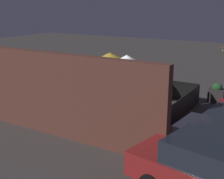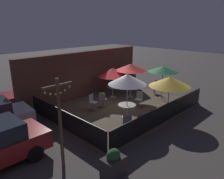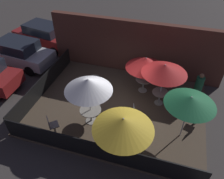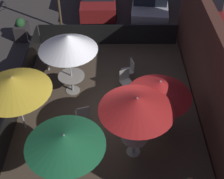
{
  "view_description": "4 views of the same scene",
  "coord_description": "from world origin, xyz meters",
  "px_view_note": "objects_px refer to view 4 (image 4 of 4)",
  "views": [
    {
      "loc": [
        -8.01,
        11.85,
        4.88
      ],
      "look_at": [
        -0.69,
        -0.3,
        0.97
      ],
      "focal_mm": 50.0,
      "sensor_mm": 36.0,
      "label": 1
    },
    {
      "loc": [
        -9.21,
        -8.35,
        5.0
      ],
      "look_at": [
        -0.82,
        -0.08,
        1.4
      ],
      "focal_mm": 35.0,
      "sensor_mm": 36.0,
      "label": 2
    },
    {
      "loc": [
        1.98,
        -7.55,
        7.65
      ],
      "look_at": [
        -0.32,
        -0.03,
        1.13
      ],
      "focal_mm": 35.0,
      "sensor_mm": 36.0,
      "label": 3
    },
    {
      "loc": [
        7.69,
        0.18,
        7.92
      ],
      "look_at": [
        0.34,
        0.16,
        1.31
      ],
      "focal_mm": 50.0,
      "sensor_mm": 36.0,
      "label": 4
    }
  ],
  "objects_px": {
    "dining_table_2": "(134,140)",
    "dining_table_0": "(72,79)",
    "planter_box": "(22,29)",
    "patio_chair_0": "(126,81)",
    "patio_chair_2": "(46,58)",
    "patio_chair_3": "(129,70)",
    "patio_umbrella_3": "(13,84)",
    "patio_chair_4": "(82,115)",
    "patio_umbrella_0": "(68,43)",
    "parked_car_2": "(203,2)",
    "patio_umbrella_2": "(137,104)",
    "patio_umbrella_4": "(65,140)",
    "dining_table_1": "(156,116)",
    "patio_umbrella_1": "(160,88)"
  },
  "relations": [
    {
      "from": "planter_box",
      "to": "patio_chair_0",
      "type": "bearing_deg",
      "value": 50.33
    },
    {
      "from": "patio_umbrella_1",
      "to": "patio_umbrella_2",
      "type": "relative_size",
      "value": 0.89
    },
    {
      "from": "dining_table_2",
      "to": "planter_box",
      "type": "height_order",
      "value": "planter_box"
    },
    {
      "from": "patio_chair_3",
      "to": "dining_table_1",
      "type": "bearing_deg",
      "value": 91.57
    },
    {
      "from": "patio_umbrella_0",
      "to": "patio_umbrella_3",
      "type": "distance_m",
      "value": 2.3
    },
    {
      "from": "patio_umbrella_4",
      "to": "patio_chair_2",
      "type": "height_order",
      "value": "patio_umbrella_4"
    },
    {
      "from": "dining_table_1",
      "to": "patio_chair_2",
      "type": "height_order",
      "value": "patio_chair_2"
    },
    {
      "from": "patio_umbrella_2",
      "to": "patio_chair_2",
      "type": "relative_size",
      "value": 2.39
    },
    {
      "from": "patio_umbrella_3",
      "to": "patio_chair_4",
      "type": "height_order",
      "value": "patio_umbrella_3"
    },
    {
      "from": "patio_umbrella_1",
      "to": "dining_table_0",
      "type": "relative_size",
      "value": 2.13
    },
    {
      "from": "patio_umbrella_2",
      "to": "dining_table_0",
      "type": "bearing_deg",
      "value": -142.91
    },
    {
      "from": "dining_table_0",
      "to": "planter_box",
      "type": "relative_size",
      "value": 0.93
    },
    {
      "from": "patio_chair_0",
      "to": "dining_table_2",
      "type": "bearing_deg",
      "value": -23.47
    },
    {
      "from": "dining_table_1",
      "to": "patio_chair_2",
      "type": "xyz_separation_m",
      "value": [
        -3.14,
        -4.0,
        -0.07
      ]
    },
    {
      "from": "patio_umbrella_0",
      "to": "patio_umbrella_2",
      "type": "xyz_separation_m",
      "value": [
        2.8,
        2.12,
        -0.06
      ]
    },
    {
      "from": "patio_chair_4",
      "to": "planter_box",
      "type": "height_order",
      "value": "patio_chair_4"
    },
    {
      "from": "patio_umbrella_2",
      "to": "patio_chair_3",
      "type": "bearing_deg",
      "value": -179.79
    },
    {
      "from": "dining_table_0",
      "to": "parked_car_2",
      "type": "height_order",
      "value": "parked_car_2"
    },
    {
      "from": "patio_umbrella_1",
      "to": "patio_umbrella_2",
      "type": "distance_m",
      "value": 1.25
    },
    {
      "from": "patio_umbrella_0",
      "to": "patio_umbrella_4",
      "type": "bearing_deg",
      "value": 5.07
    },
    {
      "from": "patio_umbrella_0",
      "to": "parked_car_2",
      "type": "distance_m",
      "value": 8.4
    },
    {
      "from": "patio_chair_2",
      "to": "patio_chair_3",
      "type": "xyz_separation_m",
      "value": [
        0.71,
        3.25,
        -0.02
      ]
    },
    {
      "from": "patio_umbrella_0",
      "to": "dining_table_0",
      "type": "relative_size",
      "value": 2.51
    },
    {
      "from": "patio_umbrella_2",
      "to": "patio_chair_2",
      "type": "xyz_separation_m",
      "value": [
        -4.1,
        -3.26,
        -1.53
      ]
    },
    {
      "from": "patio_umbrella_3",
      "to": "dining_table_2",
      "type": "distance_m",
      "value": 3.88
    },
    {
      "from": "patio_umbrella_4",
      "to": "patio_chair_3",
      "type": "distance_m",
      "value": 5.11
    },
    {
      "from": "dining_table_0",
      "to": "patio_chair_4",
      "type": "bearing_deg",
      "value": 16.58
    },
    {
      "from": "patio_chair_4",
      "to": "dining_table_1",
      "type": "bearing_deg",
      "value": -109.57
    },
    {
      "from": "dining_table_1",
      "to": "parked_car_2",
      "type": "bearing_deg",
      "value": 157.89
    },
    {
      "from": "patio_chair_0",
      "to": "patio_chair_3",
      "type": "height_order",
      "value": "patio_chair_0"
    },
    {
      "from": "patio_chair_3",
      "to": "parked_car_2",
      "type": "xyz_separation_m",
      "value": [
        -5.18,
        3.84,
        0.22
      ]
    },
    {
      "from": "dining_table_2",
      "to": "patio_chair_0",
      "type": "distance_m",
      "value": 2.74
    },
    {
      "from": "patio_umbrella_0",
      "to": "patio_umbrella_3",
      "type": "height_order",
      "value": "patio_umbrella_0"
    },
    {
      "from": "dining_table_0",
      "to": "patio_chair_3",
      "type": "relative_size",
      "value": 1.02
    },
    {
      "from": "patio_umbrella_4",
      "to": "patio_chair_3",
      "type": "bearing_deg",
      "value": 158.95
    },
    {
      "from": "patio_umbrella_4",
      "to": "patio_chair_2",
      "type": "bearing_deg",
      "value": -164.14
    },
    {
      "from": "dining_table_2",
      "to": "patio_chair_2",
      "type": "xyz_separation_m",
      "value": [
        -4.1,
        -3.26,
        -0.03
      ]
    },
    {
      "from": "dining_table_0",
      "to": "patio_chair_0",
      "type": "xyz_separation_m",
      "value": [
        0.06,
        1.95,
        -0.05
      ]
    },
    {
      "from": "dining_table_1",
      "to": "patio_chair_4",
      "type": "bearing_deg",
      "value": -92.99
    },
    {
      "from": "patio_umbrella_1",
      "to": "patio_umbrella_3",
      "type": "xyz_separation_m",
      "value": [
        -0.02,
        -4.25,
        0.15
      ]
    },
    {
      "from": "dining_table_1",
      "to": "patio_chair_3",
      "type": "xyz_separation_m",
      "value": [
        -2.43,
        -0.75,
        -0.09
      ]
    },
    {
      "from": "patio_umbrella_1",
      "to": "parked_car_2",
      "type": "relative_size",
      "value": 0.43
    },
    {
      "from": "patio_umbrella_4",
      "to": "planter_box",
      "type": "xyz_separation_m",
      "value": [
        -7.74,
        -3.03,
        -1.68
      ]
    },
    {
      "from": "dining_table_1",
      "to": "patio_umbrella_0",
      "type": "bearing_deg",
      "value": -122.83
    },
    {
      "from": "dining_table_2",
      "to": "dining_table_0",
      "type": "bearing_deg",
      "value": -142.91
    },
    {
      "from": "dining_table_1",
      "to": "patio_chair_3",
      "type": "height_order",
      "value": "patio_chair_3"
    },
    {
      "from": "patio_umbrella_2",
      "to": "parked_car_2",
      "type": "height_order",
      "value": "patio_umbrella_2"
    },
    {
      "from": "patio_chair_3",
      "to": "patio_umbrella_3",
      "type": "bearing_deg",
      "value": 18.99
    },
    {
      "from": "patio_chair_4",
      "to": "patio_umbrella_3",
      "type": "bearing_deg",
      "value": 76.52
    },
    {
      "from": "dining_table_1",
      "to": "dining_table_2",
      "type": "distance_m",
      "value": 1.21
    }
  ]
}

